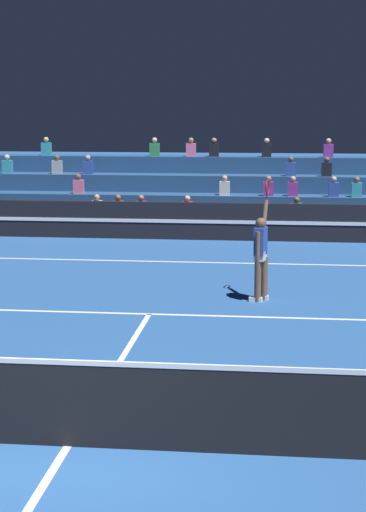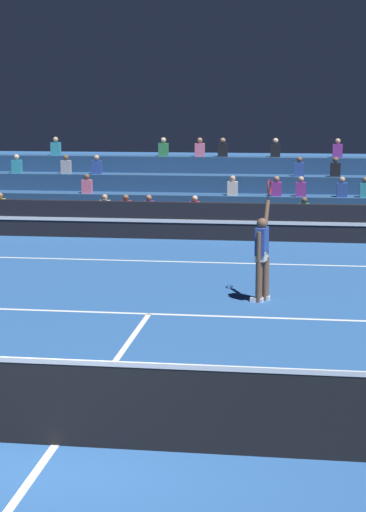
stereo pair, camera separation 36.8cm
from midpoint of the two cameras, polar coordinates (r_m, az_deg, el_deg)
ground_plane at (r=10.42m, az=-8.73°, el=-12.43°), size 120.00×120.00×0.00m
court_lines at (r=10.42m, az=-8.73°, el=-12.41°), size 11.10×23.90×0.01m
tennis_net at (r=10.23m, az=-8.82°, el=-9.62°), size 12.00×0.10×1.10m
sponsor_banner_wall at (r=25.23m, az=0.43°, el=2.35°), size 18.00×0.26×1.10m
bleacher_stand at (r=28.32m, az=1.12°, el=3.79°), size 18.02×3.80×2.83m
tennis_player at (r=17.36m, az=4.61°, el=0.20°), size 0.41×0.99×2.48m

